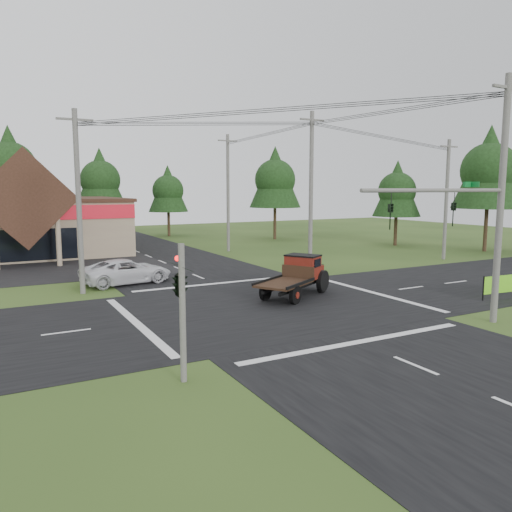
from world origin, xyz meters
TOP-DOWN VIEW (x-y plane):
  - ground at (0.00, 0.00)m, footprint 120.00×120.00m
  - road_ns at (0.00, 0.00)m, footprint 12.00×120.00m
  - road_ew at (0.00, 0.00)m, footprint 120.00×12.00m
  - traffic_signal_mast at (5.82, -7.50)m, footprint 8.12×0.24m
  - traffic_signal_corner at (-7.50, -7.32)m, footprint 0.53×2.48m
  - utility_pole_nr at (7.50, -7.50)m, footprint 2.00×0.30m
  - utility_pole_nw at (-8.00, 8.00)m, footprint 2.00×0.30m
  - utility_pole_ne at (8.00, 8.00)m, footprint 2.00×0.30m
  - utility_pole_far at (22.00, 8.00)m, footprint 2.00×0.30m
  - utility_pole_n at (8.00, 22.00)m, footprint 2.00×0.30m
  - tree_row_c at (-10.00, 41.00)m, footprint 7.28×7.28m
  - tree_row_d at (0.00, 42.00)m, footprint 6.16×6.16m
  - tree_row_e at (8.00, 40.00)m, footprint 5.04×5.04m
  - tree_side_ne at (18.00, 30.00)m, footprint 6.16×6.16m
  - tree_side_e_near at (26.00, 18.00)m, footprint 5.04×5.04m
  - tree_side_e_far at (30.00, 10.00)m, footprint 6.72×6.72m
  - antique_flatbed_truck at (2.33, 1.36)m, footprint 5.87×4.63m
  - roadside_banner at (12.78, -4.57)m, footprint 3.98×0.46m
  - white_pickup at (-4.97, 9.87)m, footprint 6.06×3.50m

SIDE VIEW (x-z plane):
  - ground at x=0.00m, z-range 0.00..0.00m
  - road_ns at x=0.00m, z-range 0.00..0.02m
  - road_ew at x=0.00m, z-range 0.00..0.02m
  - roadside_banner at x=12.78m, z-range 0.00..1.36m
  - white_pickup at x=-4.97m, z-range 0.00..1.59m
  - antique_flatbed_truck at x=2.33m, z-range 0.00..2.32m
  - traffic_signal_corner at x=-7.50m, z-range 1.32..5.72m
  - traffic_signal_mast at x=5.82m, z-range 0.93..7.93m
  - utility_pole_far at x=22.00m, z-range 0.14..10.34m
  - utility_pole_nw at x=-8.00m, z-range 0.14..10.64m
  - utility_pole_nr at x=7.50m, z-range 0.14..11.14m
  - utility_pole_n at x=8.00m, z-range 0.14..11.34m
  - utility_pole_ne at x=8.00m, z-range 0.14..11.64m
  - tree_row_e at x=8.00m, z-range 1.49..10.58m
  - tree_side_e_near at x=26.00m, z-range 1.49..10.58m
  - tree_row_d at x=0.00m, z-range 1.82..12.93m
  - tree_side_ne at x=18.00m, z-range 1.82..12.93m
  - tree_side_e_far at x=30.00m, z-range 1.99..14.11m
  - tree_row_c at x=-10.00m, z-range 2.16..15.29m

